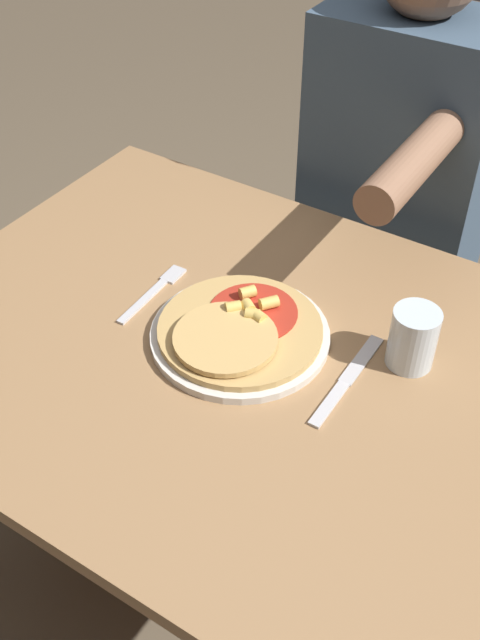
{
  "coord_description": "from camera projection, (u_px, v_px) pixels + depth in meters",
  "views": [
    {
      "loc": [
        0.47,
        -0.73,
        1.58
      ],
      "look_at": [
        -0.01,
        0.02,
        0.79
      ],
      "focal_mm": 42.0,
      "sensor_mm": 36.0,
      "label": 1
    }
  ],
  "objects": [
    {
      "name": "pizza",
      "position": [
        238.0,
        329.0,
        1.2
      ],
      "size": [
        0.27,
        0.27,
        0.04
      ],
      "color": "tan",
      "rests_on": "plate"
    },
    {
      "name": "fork",
      "position": [
        156.0,
        290.0,
        1.3
      ],
      "size": [
        0.03,
        0.18,
        0.0
      ],
      "color": "silver",
      "rests_on": "dining_table"
    },
    {
      "name": "dining_table",
      "position": [
        238.0,
        396.0,
        1.27
      ],
      "size": [
        1.13,
        0.85,
        0.75
      ],
      "color": "#9E754C",
      "rests_on": "ground_plane"
    },
    {
      "name": "drinking_glass",
      "position": [
        413.0,
        338.0,
        1.14
      ],
      "size": [
        0.07,
        0.07,
        0.1
      ],
      "color": "silver",
      "rests_on": "dining_table"
    },
    {
      "name": "plate",
      "position": [
        240.0,
        335.0,
        1.21
      ],
      "size": [
        0.29,
        0.29,
        0.01
      ],
      "color": "silver",
      "rests_on": "dining_table"
    },
    {
      "name": "person_diner",
      "position": [
        397.0,
        183.0,
        1.57
      ],
      "size": [
        0.37,
        0.52,
        1.27
      ],
      "color": "#2D2D38",
      "rests_on": "ground_plane"
    },
    {
      "name": "knife",
      "position": [
        346.0,
        381.0,
        1.14
      ],
      "size": [
        0.02,
        0.22,
        0.0
      ],
      "color": "silver",
      "rests_on": "dining_table"
    },
    {
      "name": "ground_plane",
      "position": [
        238.0,
        585.0,
        1.7
      ],
      "size": [
        8.0,
        8.0,
        0.0
      ],
      "primitive_type": "plane",
      "color": "brown"
    }
  ]
}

